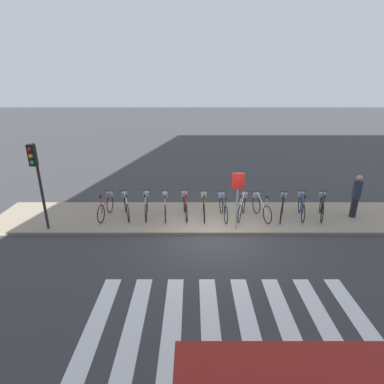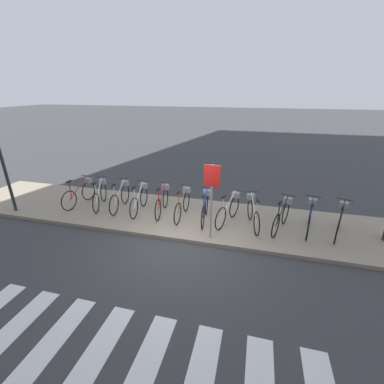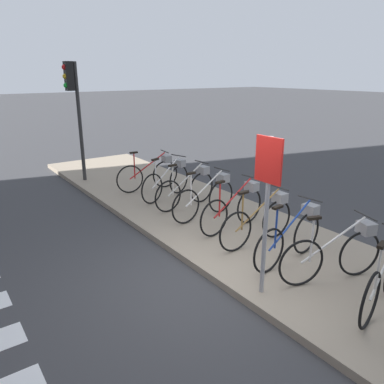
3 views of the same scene
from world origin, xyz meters
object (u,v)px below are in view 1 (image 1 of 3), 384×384
Objects in this scene: parked_bicycle_1 at (125,206)px; traffic_light at (35,170)px; parked_bicycle_2 at (145,205)px; sign_post at (237,192)px; parked_bicycle_9 at (281,207)px; parked_bicycle_11 at (320,206)px; parked_bicycle_3 at (164,206)px; parked_bicycle_7 at (241,206)px; parked_bicycle_6 at (222,207)px; parked_bicycle_0 at (105,206)px; parked_bicycle_5 at (203,206)px; pedestrian at (355,195)px; parked_bicycle_8 at (260,207)px; parked_bicycle_4 at (184,205)px; parked_bicycle_10 at (300,206)px.

traffic_light is (-2.77, -1.25, 1.89)m from parked_bicycle_1.
sign_post is (3.55, -1.23, 1.05)m from parked_bicycle_2.
parked_bicycle_2 is 5.59m from parked_bicycle_9.
parked_bicycle_11 is at bearing 6.37° from traffic_light.
parked_bicycle_3 is 3.16m from parked_bicycle_7.
parked_bicycle_2 is at bearing 19.68° from traffic_light.
parked_bicycle_6 is 2.42m from parked_bicycle_9.
parked_bicycle_7 is 1.00× the size of parked_bicycle_11.
parked_bicycle_0 is 1.00× the size of parked_bicycle_3.
traffic_light is at bearing -155.73° from parked_bicycle_1.
parked_bicycle_5 is at bearing -1.90° from parked_bicycle_2.
parked_bicycle_1 is 8.05m from parked_bicycle_11.
parked_bicycle_1 is 9.38m from pedestrian.
parked_bicycle_7 is at bearing -0.55° from parked_bicycle_3.
parked_bicycle_7 and parked_bicycle_9 have the same top height.
pedestrian reaches higher than parked_bicycle_2.
parked_bicycle_9 is (0.88, -0.01, 0.00)m from parked_bicycle_8.
parked_bicycle_6 is at bearing -175.80° from parked_bicycle_7.
parked_bicycle_6 is 4.06m from parked_bicycle_11.
pedestrian is at bearing -0.87° from parked_bicycle_4.
parked_bicycle_2 is 1.00× the size of parked_bicycle_3.
parked_bicycle_8 is at bearing -4.17° from parked_bicycle_7.
sign_post is (1.16, -1.15, 1.05)m from parked_bicycle_5.
parked_bicycle_9 is (3.98, -0.16, 0.00)m from parked_bicycle_4.
parked_bicycle_3 is 6.44m from parked_bicycle_11.
parked_bicycle_1 is 0.96× the size of parked_bicycle_4.
parked_bicycle_1 is at bearing -177.62° from parked_bicycle_2.
parked_bicycle_1 is 1.01× the size of parked_bicycle_11.
parked_bicycle_8 and parked_bicycle_11 have the same top height.
sign_post is at bearing -136.91° from parked_bicycle_8.
parked_bicycle_1 is 2.43m from parked_bicycle_4.
parked_bicycle_8 is at bearing -179.22° from pedestrian.
parked_bicycle_4 is 5.62m from parked_bicycle_11.
traffic_light reaches higher than sign_post.
parked_bicycle_9 is 0.93× the size of pedestrian.
parked_bicycle_5 is 0.53× the size of traffic_light.
parked_bicycle_1 is 0.94× the size of pedestrian.
parked_bicycle_11 is at bearing 0.03° from parked_bicycle_5.
parked_bicycle_4 is 0.78× the size of sign_post.
parked_bicycle_0 is at bearing 179.25° from parked_bicycle_9.
parked_bicycle_3 is 7.77m from pedestrian.
parked_bicycle_3 is 1.02× the size of parked_bicycle_8.
sign_post is at bearing -157.64° from parked_bicycle_10.
parked_bicycle_6 is 1.02× the size of parked_bicycle_8.
parked_bicycle_10 is (1.69, 0.09, 0.00)m from parked_bicycle_8.
parked_bicycle_11 is 3.99m from sign_post.
parked_bicycle_5 is 4.01m from parked_bicycle_10.
parked_bicycle_3 is 1.05× the size of parked_bicycle_9.
parked_bicycle_7 is at bearing -2.51° from parked_bicycle_4.
parked_bicycle_2 is at bearing 178.10° from parked_bicycle_5.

